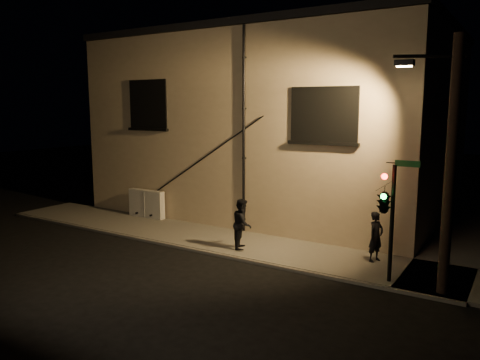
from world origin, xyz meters
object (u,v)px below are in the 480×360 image
Objects in this scene: pedestrian_b at (242,224)px; pedestrian_a at (376,237)px; streetlamp_pole at (447,162)px; traffic_signal at (385,200)px; utility_cabinet at (147,204)px.

pedestrian_a is at bearing -100.22° from pedestrian_b.
streetlamp_pole reaches higher than pedestrian_b.
traffic_signal is 0.51× the size of streetlamp_pole.
streetlamp_pole is at bearing 2.67° from traffic_signal.
pedestrian_a is at bearing 144.06° from streetlamp_pole.
streetlamp_pole is (1.60, 0.07, 1.22)m from traffic_signal.
utility_cabinet is at bearing 109.11° from pedestrian_a.
pedestrian_a is 0.92× the size of pedestrian_b.
pedestrian_b is (6.41, -1.80, 0.27)m from utility_cabinet.
utility_cabinet is 13.80m from streetlamp_pole.
traffic_signal is 2.01m from streetlamp_pole.
utility_cabinet is at bearing 170.04° from streetlamp_pole.
utility_cabinet is 12.04m from traffic_signal.
pedestrian_a is 0.24× the size of streetlamp_pole.
traffic_signal is at bearing -11.65° from utility_cabinet.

